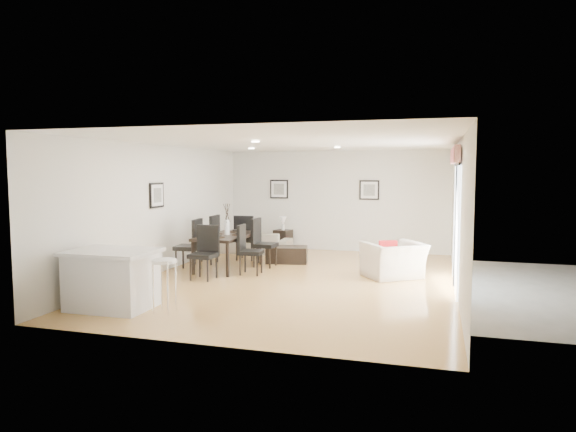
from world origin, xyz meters
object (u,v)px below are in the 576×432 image
(armchair, at_px, (393,260))
(kitchen_island, at_px, (113,279))
(sofa, at_px, (255,242))
(bar_stool, at_px, (164,267))
(dining_chair_efar, at_px, (261,240))
(dining_chair_wnear, at_px, (192,242))
(dining_chair_head, at_px, (206,249))
(side_table, at_px, (283,240))
(coffee_table, at_px, (287,255))
(dining_chair_wfar, at_px, (210,237))
(dining_chair_enear, at_px, (247,247))
(dining_chair_foot, at_px, (245,235))
(dining_table, at_px, (227,238))

(armchair, xyz_separation_m, kitchen_island, (-4.04, -3.59, 0.11))
(sofa, height_order, bar_stool, bar_stool)
(dining_chair_efar, bearing_deg, sofa, 26.69)
(dining_chair_wnear, distance_m, dining_chair_head, 0.92)
(side_table, xyz_separation_m, kitchen_island, (-0.83, -6.52, 0.19))
(coffee_table, xyz_separation_m, side_table, (-0.66, 1.89, 0.08))
(dining_chair_head, distance_m, kitchen_island, 2.48)
(dining_chair_wfar, height_order, kitchen_island, dining_chair_wfar)
(dining_chair_wfar, xyz_separation_m, dining_chair_enear, (1.26, -0.92, -0.05))
(dining_chair_head, xyz_separation_m, coffee_table, (1.05, 2.19, -0.41))
(dining_chair_foot, bearing_deg, sofa, -83.65)
(coffee_table, bearing_deg, kitchen_island, -118.57)
(armchair, bearing_deg, dining_chair_wfar, -41.06)
(dining_chair_wfar, xyz_separation_m, dining_chair_efar, (1.26, 0.00, -0.02))
(dining_chair_wfar, distance_m, dining_chair_efar, 1.26)
(dining_chair_foot, xyz_separation_m, side_table, (0.39, 1.85, -0.34))
(sofa, relative_size, dining_chair_foot, 1.74)
(dining_chair_wfar, bearing_deg, kitchen_island, 0.60)
(dining_chair_wnear, bearing_deg, dining_chair_efar, 120.00)
(dining_chair_head, xyz_separation_m, kitchen_island, (-0.44, -2.44, -0.13))
(dining_chair_wnear, relative_size, kitchen_island, 0.85)
(dining_table, height_order, kitchen_island, kitchen_island)
(side_table, bearing_deg, sofa, -126.37)
(dining_chair_enear, bearing_deg, dining_chair_efar, -4.22)
(dining_chair_foot, height_order, side_table, dining_chair_foot)
(dining_chair_head, height_order, coffee_table, dining_chair_head)
(sofa, relative_size, armchair, 1.73)
(dining_chair_wnear, xyz_separation_m, side_table, (1.02, 3.41, -0.36))
(sofa, bearing_deg, dining_chair_foot, 95.15)
(dining_chair_wnear, height_order, dining_chair_head, dining_chair_wnear)
(dining_chair_efar, height_order, side_table, dining_chair_efar)
(dining_chair_wnear, relative_size, dining_chair_efar, 1.03)
(armchair, xyz_separation_m, dining_chair_enear, (-2.97, -0.49, 0.22))
(dining_chair_efar, distance_m, dining_chair_head, 1.69)
(dining_chair_head, height_order, side_table, dining_chair_head)
(armchair, bearing_deg, dining_chair_foot, -52.02)
(dining_chair_foot, relative_size, side_table, 2.00)
(dining_chair_enear, height_order, dining_chair_foot, dining_chair_foot)
(dining_table, xyz_separation_m, bar_stool, (0.48, -3.55, 0.03))
(sofa, xyz_separation_m, armchair, (3.76, -2.19, 0.08))
(sofa, xyz_separation_m, dining_chair_enear, (0.79, -2.68, 0.30))
(dining_chair_head, bearing_deg, sofa, 95.30)
(dining_chair_head, distance_m, dining_chair_foot, 2.23)
(sofa, distance_m, dining_chair_head, 3.36)
(dining_chair_efar, relative_size, dining_chair_head, 1.02)
(sofa, xyz_separation_m, dining_chair_wfar, (-0.47, -1.77, 0.35))
(dining_chair_wfar, xyz_separation_m, kitchen_island, (0.19, -4.01, -0.16))
(armchair, relative_size, dining_chair_wfar, 0.97)
(coffee_table, bearing_deg, dining_chair_head, -126.37)
(dining_chair_enear, relative_size, side_table, 1.90)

